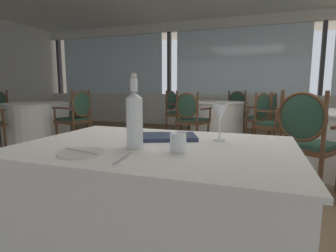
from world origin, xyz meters
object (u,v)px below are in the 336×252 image
Objects in this scene: dining_chair_2_0 at (265,114)px; dining_chair_2_1 at (235,108)px; wine_glass at (220,113)px; dining_chair_0_2 at (306,135)px; dining_chair_1_1 at (2,111)px; dining_chair_2_3 at (190,115)px; menu_book at (168,137)px; dining_chair_1_0 at (77,109)px; dining_chair_1_3 at (77,114)px; dining_chair_2_2 at (176,109)px; side_plate at (81,153)px; water_bottle at (135,118)px; dining_chair_0_1 at (270,118)px; water_tumbler at (178,142)px.

dining_chair_2_1 reaches higher than dining_chair_2_0.
wine_glass is 0.21× the size of dining_chair_2_1.
wine_glass is 0.20× the size of dining_chair_0_2.
dining_chair_1_1 is (-5.47, 1.25, -0.02)m from dining_chair_0_2.
dining_chair_2_1 reaches higher than wine_glass.
wine_glass is at bearing -145.89° from dining_chair_2_3.
menu_book is 0.32× the size of dining_chair_1_1.
dining_chair_1_0 is 1.47m from dining_chair_1_3.
dining_chair_0_2 reaches higher than dining_chair_2_2.
dining_chair_1_3 is (0.91, -1.15, 0.02)m from dining_chair_1_0.
side_plate is at bearing -28.63° from dining_chair_1_1.
water_bottle is 4.04m from dining_chair_2_0.
dining_chair_2_2 is at bearing 110.43° from wine_glass.
menu_book is at bearing 73.78° from water_bottle.
dining_chair_1_0 is at bearing -44.87° from dining_chair_1_3.
menu_book is 4.95m from dining_chair_2_1.
side_plate is 0.29m from water_bottle.
dining_chair_0_1 and dining_chair_2_1 have the same top height.
dining_chair_0_1 is at bearing 80.97° from water_tumbler.
dining_chair_2_0 is (0.45, 3.98, -0.24)m from water_tumbler.
water_bottle is at bearing 97.48° from dining_chair_2_0.
dining_chair_1_0 is 1.02× the size of dining_chair_2_0.
dining_chair_0_2 is at bearing 170.65° from dining_chair_1_3.
dining_chair_1_0 reaches higher than wine_glass.
dining_chair_2_1 is (0.18, 5.40, -0.19)m from side_plate.
dining_chair_0_2 reaches higher than dining_chair_2_0.
dining_chair_2_2 is (-1.59, 4.26, -0.33)m from wine_glass.
side_plate is 0.20× the size of dining_chair_2_3.
side_plate is 0.73m from wine_glass.
water_tumbler is 1.84m from dining_chair_0_2.
dining_chair_0_1 is at bearing -82.28° from dining_chair_2_3.
wine_glass reaches higher than menu_book.
dining_chair_1_0 is 2.22m from dining_chair_2_2.
side_plate is at bearing -130.90° from water_bottle.
water_bottle is 0.38× the size of dining_chair_2_0.
dining_chair_1_1 is 1.01× the size of dining_chair_2_2.
dining_chair_2_1 reaches higher than dining_chair_2_3.
water_bottle is at bearing -140.26° from wine_glass.
water_tumbler is 5.53m from dining_chair_1_1.
dining_chair_1_0 is (-3.67, 3.50, -0.33)m from wine_glass.
side_plate is 0.20× the size of dining_chair_2_1.
menu_book is (-0.28, -0.03, -0.14)m from wine_glass.
dining_chair_1_3 reaches higher than dining_chair_1_0.
wine_glass is 3.64m from dining_chair_1_3.
dining_chair_1_1 is 3.93m from dining_chair_2_3.
menu_book is 0.32× the size of dining_chair_2_2.
wine_glass reaches higher than side_plate.
dining_chair_2_0 is (5.15, 1.08, -0.01)m from dining_chair_1_1.
dining_chair_1_0 is 2.79m from dining_chair_2_3.
water_bottle reaches higher than dining_chair_2_0.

